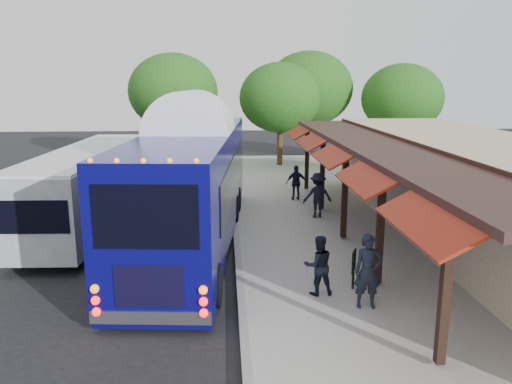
# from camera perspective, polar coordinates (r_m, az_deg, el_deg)

# --- Properties ---
(ground) EXTENTS (90.00, 90.00, 0.00)m
(ground) POSITION_cam_1_polar(r_m,az_deg,el_deg) (13.68, -1.99, -11.47)
(ground) COLOR black
(ground) RESTS_ON ground
(sidewalk) EXTENTS (10.00, 40.00, 0.15)m
(sidewalk) POSITION_cam_1_polar(r_m,az_deg,el_deg) (18.18, 13.66, -5.39)
(sidewalk) COLOR #9E9B93
(sidewalk) RESTS_ON ground
(curb) EXTENTS (0.20, 40.00, 0.16)m
(curb) POSITION_cam_1_polar(r_m,az_deg,el_deg) (17.39, -2.21, -5.86)
(curb) COLOR gray
(curb) RESTS_ON ground
(station_shelter) EXTENTS (8.15, 20.00, 3.60)m
(station_shelter) POSITION_cam_1_polar(r_m,az_deg,el_deg) (19.02, 23.72, 0.21)
(station_shelter) COLOR tan
(station_shelter) RESTS_ON ground
(coach_bus) EXTENTS (3.89, 13.27, 4.19)m
(coach_bus) POSITION_cam_1_polar(r_m,az_deg,el_deg) (17.11, -7.32, 1.29)
(coach_bus) COLOR #09085F
(coach_bus) RESTS_ON ground
(city_bus) EXTENTS (2.88, 11.25, 3.00)m
(city_bus) POSITION_cam_1_polar(r_m,az_deg,el_deg) (20.49, -18.40, 0.92)
(city_bus) COLOR gray
(city_bus) RESTS_ON ground
(ped_a) EXTENTS (0.69, 0.47, 1.85)m
(ped_a) POSITION_cam_1_polar(r_m,az_deg,el_deg) (12.50, 12.68, -8.84)
(ped_a) COLOR black
(ped_a) RESTS_ON sidewalk
(ped_b) EXTENTS (0.83, 0.68, 1.58)m
(ped_b) POSITION_cam_1_polar(r_m,az_deg,el_deg) (13.06, 7.15, -8.30)
(ped_b) COLOR black
(ped_b) RESTS_ON sidewalk
(ped_c) EXTENTS (0.97, 0.45, 1.62)m
(ped_c) POSITION_cam_1_polar(r_m,az_deg,el_deg) (23.21, 4.63, 1.08)
(ped_c) COLOR black
(ped_c) RESTS_ON sidewalk
(ped_d) EXTENTS (1.23, 0.78, 1.82)m
(ped_d) POSITION_cam_1_polar(r_m,az_deg,el_deg) (20.29, 7.05, -0.35)
(ped_d) COLOR black
(ped_d) RESTS_ON sidewalk
(sign_board) EXTENTS (0.23, 0.45, 1.06)m
(sign_board) POSITION_cam_1_polar(r_m,az_deg,el_deg) (13.55, 11.10, -8.00)
(sign_board) COLOR black
(sign_board) RESTS_ON sidewalk
(tree_left) EXTENTS (5.28, 5.28, 6.75)m
(tree_left) POSITION_cam_1_polar(r_m,az_deg,el_deg) (32.63, 2.80, 10.70)
(tree_left) COLOR #382314
(tree_left) RESTS_ON ground
(tree_mid) EXTENTS (5.91, 5.91, 7.56)m
(tree_mid) POSITION_cam_1_polar(r_m,az_deg,el_deg) (34.67, 6.07, 11.65)
(tree_mid) COLOR #382314
(tree_mid) RESTS_ON ground
(tree_right) EXTENTS (5.22, 5.22, 6.69)m
(tree_right) POSITION_cam_1_polar(r_m,az_deg,el_deg) (34.05, 16.37, 10.22)
(tree_right) COLOR #382314
(tree_right) RESTS_ON ground
(tree_far) EXTENTS (5.73, 5.73, 7.33)m
(tree_far) POSITION_cam_1_polar(r_m,az_deg,el_deg) (33.13, -9.45, 11.25)
(tree_far) COLOR #382314
(tree_far) RESTS_ON ground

